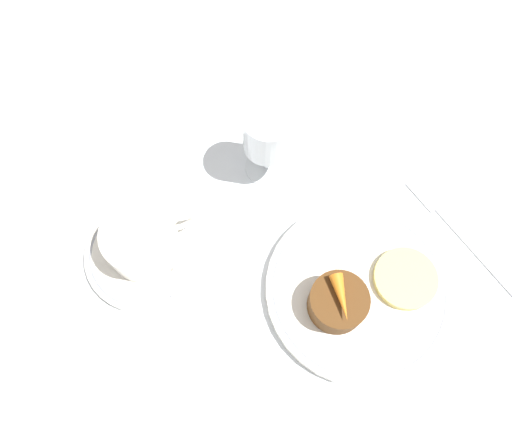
{
  "coord_description": "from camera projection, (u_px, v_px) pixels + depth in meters",
  "views": [
    {
      "loc": [
        -0.15,
        -0.1,
        0.59
      ],
      "look_at": [
        -0.05,
        0.09,
        0.04
      ],
      "focal_mm": 35.0,
      "sensor_mm": 36.0,
      "label": 1
    }
  ],
  "objects": [
    {
      "name": "ground_plane",
      "position": [
        323.0,
        279.0,
        0.61
      ],
      "size": [
        3.0,
        3.0,
        0.0
      ],
      "primitive_type": "plane",
      "color": "white"
    },
    {
      "name": "dinner_plate",
      "position": [
        358.0,
        290.0,
        0.59
      ],
      "size": [
        0.22,
        0.22,
        0.01
      ],
      "color": "white",
      "rests_on": "ground_plane"
    },
    {
      "name": "saucer",
      "position": [
        146.0,
        253.0,
        0.61
      ],
      "size": [
        0.15,
        0.15,
        0.01
      ],
      "color": "white",
      "rests_on": "ground_plane"
    },
    {
      "name": "coffee_cup",
      "position": [
        142.0,
        241.0,
        0.59
      ],
      "size": [
        0.11,
        0.09,
        0.05
      ],
      "color": "white",
      "rests_on": "saucer"
    },
    {
      "name": "spoon",
      "position": [
        183.0,
        238.0,
        0.61
      ],
      "size": [
        0.08,
        0.1,
        0.0
      ],
      "color": "silver",
      "rests_on": "saucer"
    },
    {
      "name": "wine_glass",
      "position": [
        268.0,
        136.0,
        0.59
      ],
      "size": [
        0.06,
        0.06,
        0.12
      ],
      "color": "silver",
      "rests_on": "ground_plane"
    },
    {
      "name": "fork",
      "position": [
        450.0,
        221.0,
        0.63
      ],
      "size": [
        0.04,
        0.19,
        0.01
      ],
      "color": "silver",
      "rests_on": "ground_plane"
    },
    {
      "name": "dessert_cake",
      "position": [
        338.0,
        303.0,
        0.56
      ],
      "size": [
        0.07,
        0.07,
        0.04
      ],
      "color": "#563314",
      "rests_on": "dinner_plate"
    },
    {
      "name": "carrot_garnish",
      "position": [
        342.0,
        297.0,
        0.54
      ],
      "size": [
        0.03,
        0.05,
        0.02
      ],
      "color": "orange",
      "rests_on": "dessert_cake"
    },
    {
      "name": "pineapple_slice",
      "position": [
        405.0,
        279.0,
        0.59
      ],
      "size": [
        0.08,
        0.08,
        0.01
      ],
      "color": "#EFE075",
      "rests_on": "dinner_plate"
    }
  ]
}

